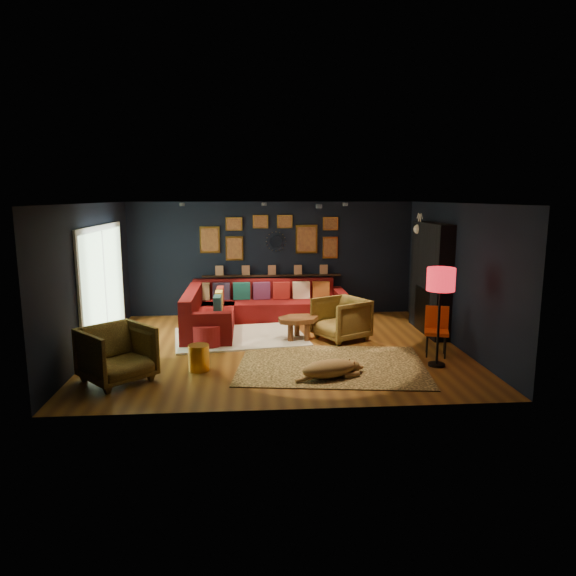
{
  "coord_description": "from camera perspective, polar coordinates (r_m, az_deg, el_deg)",
  "views": [
    {
      "loc": [
        -0.52,
        -8.98,
        2.71
      ],
      "look_at": [
        0.19,
        0.3,
        1.05
      ],
      "focal_mm": 32.0,
      "sensor_mm": 36.0,
      "label": 1
    }
  ],
  "objects": [
    {
      "name": "dog",
      "position": [
        7.84,
        4.59,
        -8.57
      ],
      "size": [
        1.31,
        0.92,
        0.38
      ],
      "primitive_type": null,
      "rotation": [
        0.0,
        0.0,
        0.31
      ],
      "color": "#AC824C",
      "rests_on": "leopard_rug"
    },
    {
      "name": "armchair_right",
      "position": [
        9.87,
        5.91,
        -3.21
      ],
      "size": [
        1.12,
        1.14,
        0.89
      ],
      "primitive_type": "imported",
      "rotation": [
        0.0,
        0.0,
        -1.07
      ],
      "color": "gold",
      "rests_on": "ground"
    },
    {
      "name": "sliding_door",
      "position": [
        10.09,
        -19.81,
        0.32
      ],
      "size": [
        0.06,
        2.8,
        2.2
      ],
      "color": "white",
      "rests_on": "ground"
    },
    {
      "name": "coffee_table",
      "position": [
        9.78,
        1.12,
        -3.75
      ],
      "size": [
        1.01,
        0.89,
        0.42
      ],
      "rotation": [
        0.0,
        0.0,
        0.39
      ],
      "color": "brown",
      "rests_on": "shag_rug"
    },
    {
      "name": "gallery_wall",
      "position": [
        11.74,
        -1.89,
        5.7
      ],
      "size": [
        3.15,
        0.04,
        1.02
      ],
      "color": "gold",
      "rests_on": "room_walls"
    },
    {
      "name": "sectional",
      "position": [
        11.05,
        -4.76,
        -2.39
      ],
      "size": [
        3.41,
        2.69,
        0.86
      ],
      "color": "maroon",
      "rests_on": "ground"
    },
    {
      "name": "deer_head",
      "position": [
        11.03,
        15.11,
        6.34
      ],
      "size": [
        0.5,
        0.28,
        0.45
      ],
      "color": "white",
      "rests_on": "fireplace"
    },
    {
      "name": "floor",
      "position": [
        9.4,
        -1.02,
        -6.65
      ],
      "size": [
        6.5,
        6.5,
        0.0
      ],
      "primitive_type": "plane",
      "color": "brown",
      "rests_on": "ground"
    },
    {
      "name": "floor_lamp",
      "position": [
        8.46,
        16.61,
        0.45
      ],
      "size": [
        0.44,
        0.44,
        1.61
      ],
      "color": "black",
      "rests_on": "ground"
    },
    {
      "name": "ceiling_spots",
      "position": [
        9.8,
        -1.35,
        9.23
      ],
      "size": [
        3.3,
        2.5,
        0.06
      ],
      "color": "black",
      "rests_on": "room_walls"
    },
    {
      "name": "sunburst_mirror",
      "position": [
        11.76,
        -1.34,
        5.19
      ],
      "size": [
        0.47,
        0.16,
        0.47
      ],
      "color": "silver",
      "rests_on": "room_walls"
    },
    {
      "name": "shag_rug",
      "position": [
        10.09,
        -5.34,
        -5.42
      ],
      "size": [
        2.7,
        2.13,
        0.03
      ],
      "primitive_type": "cube",
      "rotation": [
        0.0,
        0.0,
        0.14
      ],
      "color": "beige",
      "rests_on": "ground"
    },
    {
      "name": "pouf",
      "position": [
        9.55,
        -8.94,
        -5.11
      ],
      "size": [
        0.58,
        0.58,
        0.38
      ],
      "primitive_type": "cylinder",
      "color": "maroon",
      "rests_on": "shag_rug"
    },
    {
      "name": "gold_stool",
      "position": [
        8.29,
        -9.87,
        -7.63
      ],
      "size": [
        0.33,
        0.33,
        0.41
      ],
      "primitive_type": "cylinder",
      "color": "gold",
      "rests_on": "ground"
    },
    {
      "name": "armchair_left",
      "position": [
        8.03,
        -18.5,
        -6.69
      ],
      "size": [
        1.23,
        1.23,
        0.92
      ],
      "primitive_type": "imported",
      "rotation": [
        0.0,
        0.0,
        0.75
      ],
      "color": "gold",
      "rests_on": "ground"
    },
    {
      "name": "leopard_rug",
      "position": [
        8.47,
        4.87,
        -8.52
      ],
      "size": [
        3.25,
        2.52,
        0.02
      ],
      "primitive_type": "cube",
      "rotation": [
        0.0,
        0.0,
        -0.13
      ],
      "color": "tan",
      "rests_on": "ground"
    },
    {
      "name": "ledge",
      "position": [
        11.81,
        -1.8,
        1.39
      ],
      "size": [
        3.2,
        0.12,
        0.04
      ],
      "primitive_type": "cube",
      "color": "black",
      "rests_on": "room_walls"
    },
    {
      "name": "room_walls",
      "position": [
        9.07,
        -1.05,
        3.03
      ],
      "size": [
        6.5,
        6.5,
        6.5
      ],
      "color": "black",
      "rests_on": "ground"
    },
    {
      "name": "fireplace",
      "position": [
        10.66,
        15.51,
        0.63
      ],
      "size": [
        0.31,
        1.6,
        2.2
      ],
      "color": "black",
      "rests_on": "ground"
    },
    {
      "name": "orange_chair",
      "position": [
        9.24,
        16.19,
        -4.16
      ],
      "size": [
        0.5,
        0.5,
        0.84
      ],
      "rotation": [
        0.0,
        0.0,
        -0.32
      ],
      "color": "black",
      "rests_on": "ground"
    }
  ]
}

